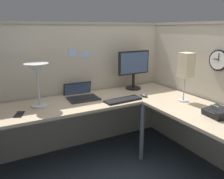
# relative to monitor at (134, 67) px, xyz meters

# --- Properties ---
(ground_plane) EXTENTS (6.80, 6.80, 0.00)m
(ground_plane) POSITION_rel_monitor_xyz_m (-0.34, -0.64, -1.02)
(ground_plane) COLOR #2D3842
(cubicle_wall_back) EXTENTS (2.57, 0.12, 1.58)m
(cubicle_wall_back) POSITION_rel_monitor_xyz_m (-0.71, 0.23, -0.23)
(cubicle_wall_back) COLOR #B7AD99
(cubicle_wall_back) RESTS_ON ground
(cubicle_wall_right) EXTENTS (0.12, 2.37, 1.58)m
(cubicle_wall_right) POSITION_rel_monitor_xyz_m (0.53, -0.90, -0.23)
(cubicle_wall_right) COLOR #B7AD99
(cubicle_wall_right) RESTS_ON ground
(desk) EXTENTS (2.35, 2.15, 0.73)m
(desk) POSITION_rel_monitor_xyz_m (-0.49, -0.69, -0.39)
(desk) COLOR tan
(desk) RESTS_ON ground
(monitor) EXTENTS (0.46, 0.20, 0.50)m
(monitor) POSITION_rel_monitor_xyz_m (0.00, 0.00, 0.00)
(monitor) COLOR black
(monitor) RESTS_ON desk
(laptop) EXTENTS (0.35, 0.39, 0.22)m
(laptop) POSITION_rel_monitor_xyz_m (-0.75, -0.02, -0.27)
(laptop) COLOR #232326
(laptop) RESTS_ON desk
(keyboard) EXTENTS (0.44, 0.17, 0.02)m
(keyboard) POSITION_rel_monitor_xyz_m (-0.38, -0.38, -0.28)
(keyboard) COLOR black
(keyboard) RESTS_ON desk
(computer_mouse) EXTENTS (0.06, 0.10, 0.03)m
(computer_mouse) POSITION_rel_monitor_xyz_m (-0.08, -0.36, -0.28)
(computer_mouse) COLOR #38383D
(computer_mouse) RESTS_ON desk
(desk_lamp_dome) EXTENTS (0.24, 0.24, 0.44)m
(desk_lamp_dome) POSITION_rel_monitor_xyz_m (-1.23, -0.13, 0.07)
(desk_lamp_dome) COLOR #B7BABF
(desk_lamp_dome) RESTS_ON desk
(cell_phone) EXTENTS (0.11, 0.16, 0.01)m
(cell_phone) POSITION_rel_monitor_xyz_m (-1.45, -0.29, -0.29)
(cell_phone) COLOR black
(cell_phone) RESTS_ON desk
(office_phone) EXTENTS (0.21, 0.23, 0.11)m
(office_phone) POSITION_rel_monitor_xyz_m (0.14, -1.18, -0.26)
(office_phone) COLOR black
(office_phone) RESTS_ON desk
(desk_lamp_paper) EXTENTS (0.13, 0.13, 0.53)m
(desk_lamp_paper) POSITION_rel_monitor_xyz_m (0.20, -0.69, 0.09)
(desk_lamp_paper) COLOR #B7BABF
(desk_lamp_paper) RESTS_ON desk
(wall_clock) EXTENTS (0.04, 0.22, 0.22)m
(wall_clock) POSITION_rel_monitor_xyz_m (0.47, -0.87, 0.16)
(wall_clock) COLOR black
(pinned_note_leftmost) EXTENTS (0.09, 0.00, 0.07)m
(pinned_note_leftmost) POSITION_rel_monitor_xyz_m (-0.59, 0.18, 0.17)
(pinned_note_leftmost) COLOR #99B7E5
(pinned_note_middle) EXTENTS (0.09, 0.00, 0.09)m
(pinned_note_middle) POSITION_rel_monitor_xyz_m (-0.76, 0.18, 0.20)
(pinned_note_middle) COLOR #99B7E5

